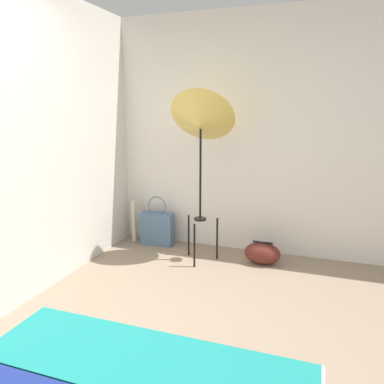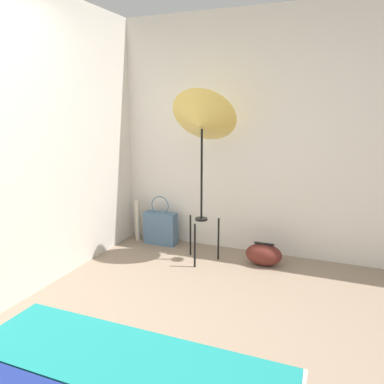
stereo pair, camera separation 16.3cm
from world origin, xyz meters
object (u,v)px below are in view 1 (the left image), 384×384
(photo_umbrella, at_px, (201,123))
(duffel_bag, at_px, (262,253))
(paper_roll, at_px, (134,221))
(tote_bag, at_px, (157,228))

(photo_umbrella, height_order, duffel_bag, photo_umbrella)
(duffel_bag, xyz_separation_m, paper_roll, (-1.59, 0.18, 0.14))
(tote_bag, xyz_separation_m, paper_roll, (-0.32, 0.02, 0.05))
(duffel_bag, bearing_deg, tote_bag, 172.67)
(photo_umbrella, xyz_separation_m, tote_bag, (-0.63, 0.29, -1.25))
(photo_umbrella, bearing_deg, duffel_bag, 11.27)
(tote_bag, distance_m, paper_roll, 0.33)
(photo_umbrella, bearing_deg, tote_bag, 155.07)
(tote_bag, relative_size, duffel_bag, 1.57)
(tote_bag, height_order, duffel_bag, tote_bag)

